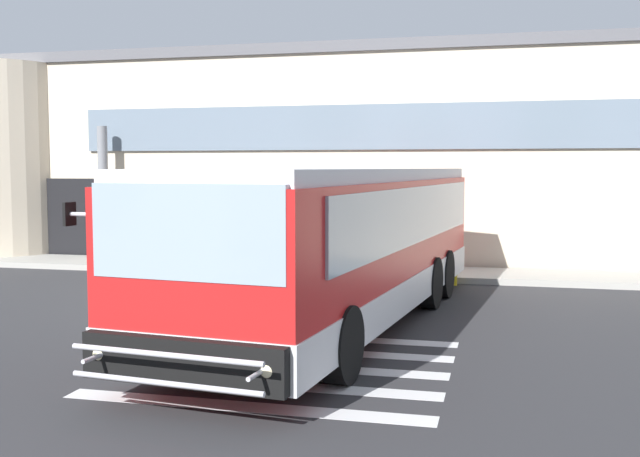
{
  "coord_description": "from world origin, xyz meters",
  "views": [
    {
      "loc": [
        4.83,
        -13.93,
        2.72
      ],
      "look_at": [
        1.26,
        0.69,
        1.5
      ],
      "focal_mm": 42.24,
      "sensor_mm": 36.0,
      "label": 1
    }
  ],
  "objects_px": {
    "passenger_near_column": "(112,228)",
    "passenger_by_doorway": "(157,229)",
    "entry_support_column": "(103,192)",
    "safety_bollard_yellow": "(453,266)",
    "bus_main_foreground": "(340,248)"
  },
  "relations": [
    {
      "from": "passenger_near_column",
      "to": "passenger_by_doorway",
      "type": "xyz_separation_m",
      "value": [
        1.27,
        0.11,
        0.0
      ]
    },
    {
      "from": "entry_support_column",
      "to": "bus_main_foreground",
      "type": "height_order",
      "value": "entry_support_column"
    },
    {
      "from": "entry_support_column",
      "to": "passenger_near_column",
      "type": "distance_m",
      "value": 1.57
    },
    {
      "from": "entry_support_column",
      "to": "passenger_by_doorway",
      "type": "bearing_deg",
      "value": -22.69
    },
    {
      "from": "bus_main_foreground",
      "to": "passenger_near_column",
      "type": "distance_m",
      "value": 9.48
    },
    {
      "from": "entry_support_column",
      "to": "passenger_by_doorway",
      "type": "distance_m",
      "value": 2.43
    },
    {
      "from": "passenger_by_doorway",
      "to": "bus_main_foreground",
      "type": "bearing_deg",
      "value": -43.12
    },
    {
      "from": "passenger_near_column",
      "to": "passenger_by_doorway",
      "type": "relative_size",
      "value": 1.0
    },
    {
      "from": "passenger_near_column",
      "to": "safety_bollard_yellow",
      "type": "distance_m",
      "value": 9.23
    },
    {
      "from": "passenger_by_doorway",
      "to": "safety_bollard_yellow",
      "type": "bearing_deg",
      "value": -6.75
    },
    {
      "from": "entry_support_column",
      "to": "safety_bollard_yellow",
      "type": "xyz_separation_m",
      "value": [
        9.97,
        -1.8,
        -1.57
      ]
    },
    {
      "from": "safety_bollard_yellow",
      "to": "passenger_by_doorway",
      "type": "bearing_deg",
      "value": 173.25
    },
    {
      "from": "bus_main_foreground",
      "to": "safety_bollard_yellow",
      "type": "height_order",
      "value": "bus_main_foreground"
    },
    {
      "from": "entry_support_column",
      "to": "passenger_near_column",
      "type": "height_order",
      "value": "entry_support_column"
    },
    {
      "from": "entry_support_column",
      "to": "passenger_near_column",
      "type": "xyz_separation_m",
      "value": [
        0.8,
        -0.97,
        -0.94
      ]
    }
  ]
}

